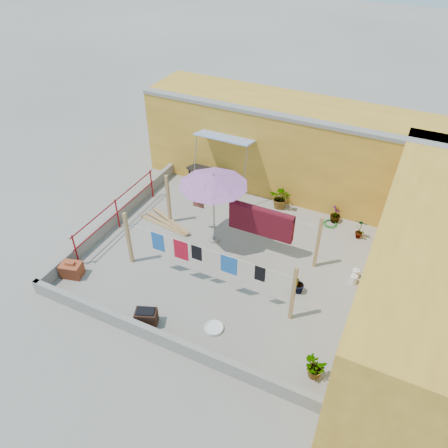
{
  "coord_description": "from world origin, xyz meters",
  "views": [
    {
      "loc": [
        4.23,
        -8.95,
        8.95
      ],
      "look_at": [
        -0.24,
        0.3,
        1.0
      ],
      "focal_mm": 35.0,
      "sensor_mm": 36.0,
      "label": 1
    }
  ],
  "objects_px": {
    "water_jug_a": "(353,279)",
    "water_jug_b": "(355,274)",
    "patio_umbrella": "(213,181)",
    "outdoor_table": "(208,173)",
    "brick_stack": "(72,270)",
    "plant_back_a": "(281,197)",
    "brazier": "(146,317)",
    "white_basin": "(214,328)",
    "green_hose": "(330,224)"
  },
  "relations": [
    {
      "from": "water_jug_a",
      "to": "water_jug_b",
      "type": "relative_size",
      "value": 1.02
    },
    {
      "from": "patio_umbrella",
      "to": "outdoor_table",
      "type": "distance_m",
      "value": 3.43
    },
    {
      "from": "brick_stack",
      "to": "plant_back_a",
      "type": "height_order",
      "value": "plant_back_a"
    },
    {
      "from": "outdoor_table",
      "to": "brazier",
      "type": "relative_size",
      "value": 2.68
    },
    {
      "from": "water_jug_b",
      "to": "outdoor_table",
      "type": "bearing_deg",
      "value": 158.6
    },
    {
      "from": "plant_back_a",
      "to": "white_basin",
      "type": "bearing_deg",
      "value": -86.8
    },
    {
      "from": "water_jug_a",
      "to": "water_jug_b",
      "type": "height_order",
      "value": "water_jug_a"
    },
    {
      "from": "brazier",
      "to": "green_hose",
      "type": "xyz_separation_m",
      "value": [
        3.16,
        6.19,
        -0.21
      ]
    },
    {
      "from": "brazier",
      "to": "white_basin",
      "type": "distance_m",
      "value": 1.75
    },
    {
      "from": "brick_stack",
      "to": "outdoor_table",
      "type": "bearing_deg",
      "value": 76.53
    },
    {
      "from": "white_basin",
      "to": "water_jug_a",
      "type": "bearing_deg",
      "value": 48.48
    },
    {
      "from": "white_basin",
      "to": "plant_back_a",
      "type": "bearing_deg",
      "value": 93.2
    },
    {
      "from": "outdoor_table",
      "to": "brick_stack",
      "type": "distance_m",
      "value": 6.03
    },
    {
      "from": "water_jug_b",
      "to": "green_hose",
      "type": "height_order",
      "value": "water_jug_b"
    },
    {
      "from": "brick_stack",
      "to": "brazier",
      "type": "height_order",
      "value": "brick_stack"
    },
    {
      "from": "green_hose",
      "to": "plant_back_a",
      "type": "distance_m",
      "value": 1.9
    },
    {
      "from": "water_jug_a",
      "to": "white_basin",
      "type": "bearing_deg",
      "value": -131.52
    },
    {
      "from": "outdoor_table",
      "to": "brazier",
      "type": "bearing_deg",
      "value": -76.46
    },
    {
      "from": "outdoor_table",
      "to": "water_jug_a",
      "type": "xyz_separation_m",
      "value": [
        6.0,
        -2.62,
        -0.52
      ]
    },
    {
      "from": "brick_stack",
      "to": "water_jug_a",
      "type": "distance_m",
      "value": 8.08
    },
    {
      "from": "patio_umbrella",
      "to": "outdoor_table",
      "type": "relative_size",
      "value": 1.43
    },
    {
      "from": "brick_stack",
      "to": "white_basin",
      "type": "relative_size",
      "value": 1.36
    },
    {
      "from": "brazier",
      "to": "plant_back_a",
      "type": "relative_size",
      "value": 0.78
    },
    {
      "from": "brick_stack",
      "to": "plant_back_a",
      "type": "bearing_deg",
      "value": 53.96
    },
    {
      "from": "brick_stack",
      "to": "green_hose",
      "type": "relative_size",
      "value": 1.44
    },
    {
      "from": "brazier",
      "to": "water_jug_a",
      "type": "bearing_deg",
      "value": 40.33
    },
    {
      "from": "outdoor_table",
      "to": "green_hose",
      "type": "height_order",
      "value": "outdoor_table"
    },
    {
      "from": "brick_stack",
      "to": "white_basin",
      "type": "height_order",
      "value": "brick_stack"
    },
    {
      "from": "water_jug_b",
      "to": "brick_stack",
      "type": "bearing_deg",
      "value": -154.71
    },
    {
      "from": "patio_umbrella",
      "to": "water_jug_a",
      "type": "bearing_deg",
      "value": 0.06
    },
    {
      "from": "water_jug_b",
      "to": "patio_umbrella",
      "type": "bearing_deg",
      "value": -176.52
    },
    {
      "from": "plant_back_a",
      "to": "water_jug_b",
      "type": "bearing_deg",
      "value": -36.78
    },
    {
      "from": "green_hose",
      "to": "plant_back_a",
      "type": "height_order",
      "value": "plant_back_a"
    },
    {
      "from": "plant_back_a",
      "to": "brick_stack",
      "type": "bearing_deg",
      "value": -126.04
    },
    {
      "from": "brick_stack",
      "to": "water_jug_a",
      "type": "bearing_deg",
      "value": 23.59
    },
    {
      "from": "patio_umbrella",
      "to": "brazier",
      "type": "height_order",
      "value": "patio_umbrella"
    },
    {
      "from": "brazier",
      "to": "green_hose",
      "type": "bearing_deg",
      "value": 62.95
    },
    {
      "from": "brazier",
      "to": "plant_back_a",
      "type": "height_order",
      "value": "plant_back_a"
    },
    {
      "from": "green_hose",
      "to": "water_jug_b",
      "type": "bearing_deg",
      "value": -58.83
    },
    {
      "from": "patio_umbrella",
      "to": "green_hose",
      "type": "relative_size",
      "value": 5.26
    },
    {
      "from": "brazier",
      "to": "water_jug_a",
      "type": "height_order",
      "value": "brazier"
    },
    {
      "from": "brazier",
      "to": "outdoor_table",
      "type": "bearing_deg",
      "value": 103.54
    },
    {
      "from": "outdoor_table",
      "to": "brick_stack",
      "type": "relative_size",
      "value": 2.56
    },
    {
      "from": "water_jug_b",
      "to": "green_hose",
      "type": "relative_size",
      "value": 0.66
    },
    {
      "from": "green_hose",
      "to": "water_jug_a",
      "type": "bearing_deg",
      "value": -61.7
    },
    {
      "from": "outdoor_table",
      "to": "white_basin",
      "type": "height_order",
      "value": "outdoor_table"
    },
    {
      "from": "brazier",
      "to": "plant_back_a",
      "type": "bearing_deg",
      "value": 78.41
    },
    {
      "from": "outdoor_table",
      "to": "plant_back_a",
      "type": "relative_size",
      "value": 2.1
    },
    {
      "from": "outdoor_table",
      "to": "green_hose",
      "type": "relative_size",
      "value": 3.67
    },
    {
      "from": "brazier",
      "to": "water_jug_b",
      "type": "xyz_separation_m",
      "value": [
        4.46,
        4.05,
        -0.1
      ]
    }
  ]
}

